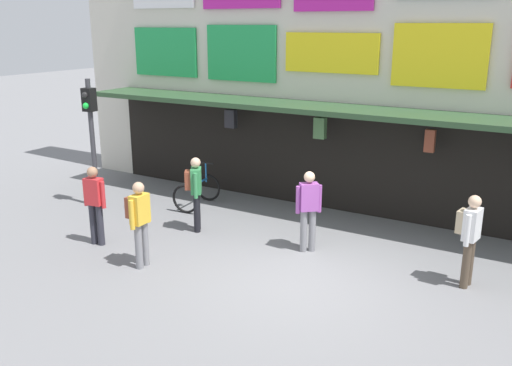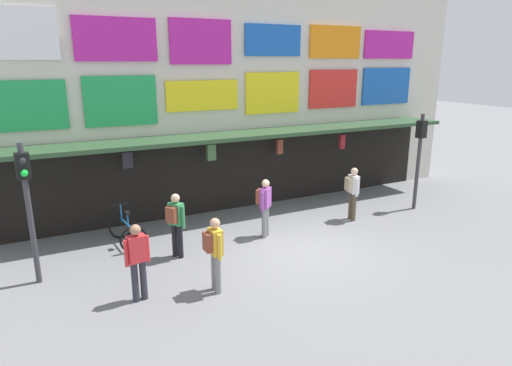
% 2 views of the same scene
% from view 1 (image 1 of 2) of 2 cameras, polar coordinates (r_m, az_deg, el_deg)
% --- Properties ---
extents(ground_plane, '(80.00, 80.00, 0.00)m').
position_cam_1_polar(ground_plane, '(10.17, 4.65, -9.94)').
color(ground_plane, slate).
extents(shopfront, '(18.00, 2.60, 8.00)m').
position_cam_1_polar(shopfront, '(13.42, 13.82, 13.60)').
color(shopfront, beige).
rests_on(shopfront, ground).
extents(traffic_light_near, '(0.30, 0.34, 3.20)m').
position_cam_1_polar(traffic_light_near, '(14.07, -16.74, 5.99)').
color(traffic_light_near, '#38383D').
rests_on(traffic_light_near, ground).
extents(bicycle_parked, '(0.82, 1.22, 1.05)m').
position_cam_1_polar(bicycle_parked, '(13.93, -6.12, -0.90)').
color(bicycle_parked, black).
rests_on(bicycle_parked, ground).
extents(pedestrian_in_black, '(0.47, 0.47, 1.68)m').
position_cam_1_polar(pedestrian_in_black, '(11.05, 5.43, -2.26)').
color(pedestrian_in_black, gray).
rests_on(pedestrian_in_black, ground).
extents(pedestrian_in_blue, '(0.40, 0.52, 1.68)m').
position_cam_1_polar(pedestrian_in_blue, '(10.22, 21.24, -4.91)').
color(pedestrian_in_blue, brown).
rests_on(pedestrian_in_blue, ground).
extents(pedestrian_in_green, '(0.53, 0.27, 1.68)m').
position_cam_1_polar(pedestrian_in_green, '(11.81, -16.35, -1.82)').
color(pedestrian_in_green, '#2D2D38').
rests_on(pedestrian_in_green, ground).
extents(pedestrian_in_yellow, '(0.47, 0.48, 1.68)m').
position_cam_1_polar(pedestrian_in_yellow, '(12.16, -6.31, -0.56)').
color(pedestrian_in_yellow, black).
rests_on(pedestrian_in_yellow, ground).
extents(pedestrian_in_white, '(0.36, 0.53, 1.68)m').
position_cam_1_polar(pedestrian_in_white, '(10.52, -12.00, -3.53)').
color(pedestrian_in_white, gray).
rests_on(pedestrian_in_white, ground).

